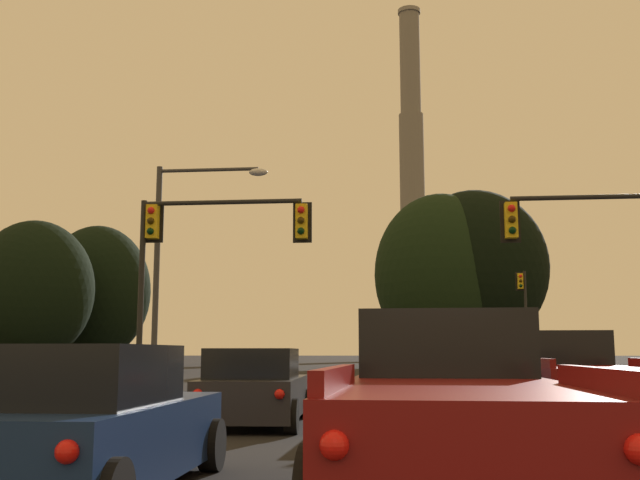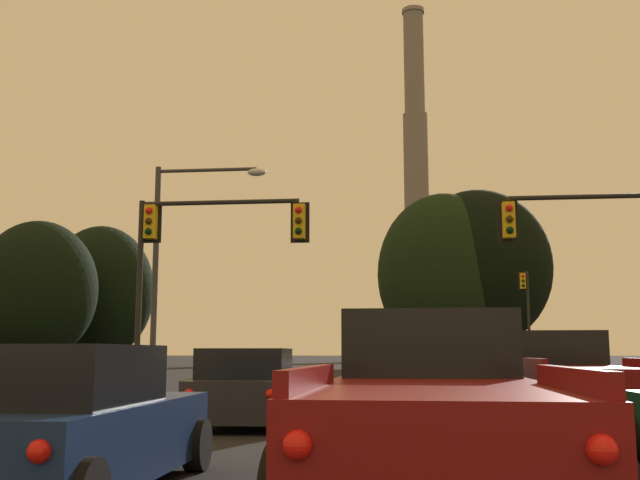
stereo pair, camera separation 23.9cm
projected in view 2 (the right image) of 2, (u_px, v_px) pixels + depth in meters
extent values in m
cube|color=navy|center=(69.00, 440.00, 7.22)|extent=(1.76, 4.02, 0.72)
cube|color=black|center=(54.00, 375.00, 6.92)|extent=(1.58, 1.92, 0.55)
cylinder|color=black|center=(59.00, 443.00, 8.87)|extent=(0.23, 0.60, 0.60)
cylinder|color=black|center=(197.00, 445.00, 8.71)|extent=(0.23, 0.60, 0.60)
sphere|color=red|center=(39.00, 452.00, 5.19)|extent=(0.17, 0.17, 0.17)
cube|color=#232328|center=(249.00, 397.00, 14.28)|extent=(1.91, 4.08, 0.72)
cube|color=black|center=(246.00, 363.00, 13.98)|extent=(1.65, 1.97, 0.55)
cylinder|color=black|center=(221.00, 403.00, 15.90)|extent=(0.25, 0.61, 0.60)
cylinder|color=black|center=(300.00, 403.00, 15.80)|extent=(0.25, 0.61, 0.60)
cylinder|color=black|center=(185.00, 416.00, 12.69)|extent=(0.25, 0.61, 0.60)
cylinder|color=black|center=(283.00, 416.00, 12.59)|extent=(0.25, 0.61, 0.60)
sphere|color=red|center=(189.00, 394.00, 12.35)|extent=(0.17, 0.17, 0.17)
sphere|color=red|center=(271.00, 394.00, 12.27)|extent=(0.17, 0.17, 0.17)
cube|color=navy|center=(432.00, 387.00, 14.65)|extent=(2.04, 4.85, 0.95)
cube|color=black|center=(431.00, 345.00, 14.89)|extent=(1.85, 2.84, 0.70)
cylinder|color=black|center=(389.00, 397.00, 16.62)|extent=(0.24, 0.77, 0.76)
cylinder|color=black|center=(475.00, 398.00, 16.37)|extent=(0.24, 0.77, 0.76)
cylinder|color=black|center=(379.00, 410.00, 12.85)|extent=(0.24, 0.77, 0.76)
cylinder|color=black|center=(491.00, 411.00, 12.60)|extent=(0.24, 0.77, 0.76)
sphere|color=red|center=(387.00, 381.00, 12.42)|extent=(0.17, 0.17, 0.17)
sphere|color=red|center=(482.00, 381.00, 12.21)|extent=(0.17, 0.17, 0.17)
cube|color=maroon|center=(574.00, 389.00, 14.52)|extent=(2.11, 5.44, 0.88)
cube|color=black|center=(556.00, 348.00, 16.36)|extent=(1.88, 1.84, 0.72)
cube|color=maroon|center=(533.00, 363.00, 13.36)|extent=(0.15, 2.43, 0.16)
cylinder|color=black|center=(509.00, 396.00, 16.77)|extent=(0.24, 0.80, 0.80)
cylinder|color=black|center=(600.00, 396.00, 16.51)|extent=(0.24, 0.80, 0.80)
cylinder|color=black|center=(540.00, 411.00, 12.45)|extent=(0.24, 0.80, 0.80)
sphere|color=red|center=(555.00, 384.00, 11.99)|extent=(0.17, 0.17, 0.17)
cylinder|color=black|center=(633.00, 436.00, 9.41)|extent=(0.24, 0.65, 0.64)
cube|color=maroon|center=(434.00, 432.00, 6.71)|extent=(2.09, 5.43, 0.88)
cube|color=black|center=(429.00, 344.00, 8.55)|extent=(1.87, 1.83, 0.72)
cube|color=maroon|center=(309.00, 378.00, 5.54)|extent=(0.14, 2.43, 0.16)
cube|color=maroon|center=(571.00, 379.00, 5.31)|extent=(0.14, 2.43, 0.16)
cylinder|color=black|center=(348.00, 434.00, 8.95)|extent=(0.23, 0.80, 0.80)
cylinder|color=black|center=(515.00, 436.00, 8.71)|extent=(0.23, 0.80, 0.80)
sphere|color=red|center=(297.00, 445.00, 4.17)|extent=(0.17, 0.17, 0.17)
sphere|color=red|center=(602.00, 450.00, 3.97)|extent=(0.17, 0.17, 0.17)
cylinder|color=black|center=(599.00, 196.00, 21.42)|extent=(5.15, 0.14, 0.14)
cube|color=yellow|center=(509.00, 220.00, 21.61)|extent=(0.34, 0.34, 1.04)
cube|color=black|center=(508.00, 221.00, 21.78)|extent=(0.58, 0.03, 1.25)
sphere|color=red|center=(509.00, 208.00, 21.47)|extent=(0.22, 0.22, 0.22)
sphere|color=#352604|center=(510.00, 219.00, 21.42)|extent=(0.22, 0.22, 0.22)
sphere|color=black|center=(510.00, 230.00, 21.37)|extent=(0.22, 0.22, 0.22)
cylinder|color=black|center=(139.00, 298.00, 22.75)|extent=(0.18, 0.18, 6.01)
cylinder|color=black|center=(135.00, 397.00, 22.31)|extent=(0.40, 0.40, 0.10)
cube|color=yellow|center=(151.00, 222.00, 23.07)|extent=(0.34, 0.34, 1.04)
cube|color=black|center=(153.00, 223.00, 23.24)|extent=(0.58, 0.03, 1.25)
sphere|color=red|center=(149.00, 211.00, 22.93)|extent=(0.22, 0.22, 0.22)
sphere|color=#352604|center=(149.00, 221.00, 22.88)|extent=(0.22, 0.22, 0.22)
sphere|color=black|center=(148.00, 231.00, 22.83)|extent=(0.22, 0.22, 0.22)
cylinder|color=black|center=(220.00, 202.00, 22.92)|extent=(4.92, 0.14, 0.14)
sphere|color=black|center=(142.00, 204.00, 23.18)|extent=(0.18, 0.18, 0.18)
cube|color=yellow|center=(299.00, 221.00, 22.55)|extent=(0.34, 0.34, 1.04)
cube|color=black|center=(300.00, 222.00, 22.73)|extent=(0.58, 0.03, 1.25)
sphere|color=red|center=(298.00, 210.00, 22.41)|extent=(0.22, 0.22, 0.22)
sphere|color=#352604|center=(298.00, 220.00, 22.37)|extent=(0.22, 0.22, 0.22)
sphere|color=black|center=(298.00, 231.00, 22.32)|extent=(0.22, 0.22, 0.22)
cylinder|color=black|center=(529.00, 322.00, 49.50)|extent=(0.18, 0.18, 6.74)
cylinder|color=black|center=(531.00, 372.00, 49.01)|extent=(0.40, 0.40, 0.10)
cube|color=yellow|center=(523.00, 281.00, 49.93)|extent=(0.34, 0.34, 1.04)
cube|color=black|center=(522.00, 281.00, 50.11)|extent=(0.58, 0.03, 1.25)
sphere|color=red|center=(523.00, 276.00, 49.80)|extent=(0.22, 0.22, 0.22)
sphere|color=#352604|center=(523.00, 281.00, 49.75)|extent=(0.22, 0.22, 0.22)
sphere|color=black|center=(523.00, 286.00, 49.70)|extent=(0.22, 0.22, 0.22)
cylinder|color=#38383A|center=(155.00, 278.00, 25.19)|extent=(0.20, 0.20, 7.68)
cylinder|color=#38383A|center=(207.00, 170.00, 25.55)|extent=(3.44, 0.12, 0.12)
sphere|color=#38383A|center=(159.00, 171.00, 25.74)|extent=(0.20, 0.20, 0.20)
ellipsoid|color=silver|center=(257.00, 172.00, 25.35)|extent=(0.64, 0.36, 0.26)
cylinder|color=slate|center=(420.00, 349.00, 123.24)|extent=(7.82, 7.82, 3.67)
cylinder|color=gray|center=(418.00, 280.00, 124.94)|extent=(4.88, 4.88, 19.19)
cylinder|color=gray|center=(416.00, 168.00, 127.79)|extent=(4.20, 4.20, 19.19)
cylinder|color=gray|center=(414.00, 61.00, 130.64)|extent=(3.52, 3.52, 19.19)
cylinder|color=gray|center=(413.00, 12.00, 132.01)|extent=(3.94, 3.94, 0.70)
cylinder|color=black|center=(447.00, 352.00, 67.31)|extent=(1.23, 1.23, 2.78)
ellipsoid|color=black|center=(445.00, 274.00, 68.35)|extent=(12.27, 11.04, 15.00)
cylinder|color=black|center=(98.00, 354.00, 73.93)|extent=(1.07, 1.07, 2.31)
ellipsoid|color=black|center=(100.00, 292.00, 74.84)|extent=(10.71, 9.64, 13.36)
cylinder|color=black|center=(480.00, 347.00, 68.01)|extent=(1.35, 1.35, 3.61)
ellipsoid|color=black|center=(478.00, 268.00, 69.09)|extent=(13.46, 12.12, 14.58)
cylinder|color=black|center=(33.00, 356.00, 63.88)|extent=(1.04, 1.04, 2.06)
ellipsoid|color=black|center=(37.00, 291.00, 64.71)|extent=(10.42, 9.38, 12.21)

